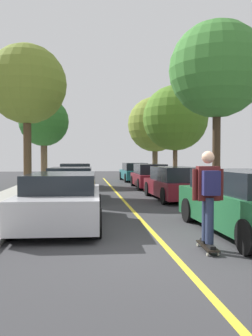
{
  "coord_description": "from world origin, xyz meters",
  "views": [
    {
      "loc": [
        -1.54,
        -6.22,
        1.72
      ],
      "look_at": [
        0.21,
        8.72,
        1.3
      ],
      "focal_mm": 37.11,
      "sensor_mm": 36.0,
      "label": 1
    }
  ],
  "objects": [
    {
      "name": "parked_car_left_near",
      "position": [
        -2.14,
        8.29,
        0.65
      ],
      "size": [
        2.1,
        4.31,
        1.34
      ],
      "color": "#196066",
      "rests_on": "ground"
    },
    {
      "name": "parked_car_right_near",
      "position": [
        2.14,
        7.83,
        0.67
      ],
      "size": [
        1.91,
        4.42,
        1.36
      ],
      "color": "maroon",
      "rests_on": "ground"
    },
    {
      "name": "fire_hydrant",
      "position": [
        3.64,
        7.59,
        0.49
      ],
      "size": [
        0.2,
        0.2,
        0.7
      ],
      "color": "#B2140F",
      "rests_on": "sidewalk_right"
    },
    {
      "name": "parked_car_left_nearest",
      "position": [
        -2.14,
        2.83,
        0.67
      ],
      "size": [
        2.12,
        4.56,
        1.32
      ],
      "color": "#B7B7BC",
      "rests_on": "ground"
    },
    {
      "name": "center_line",
      "position": [
        0.0,
        4.0,
        0.0
      ],
      "size": [
        0.12,
        39.2,
        0.01
      ],
      "primitive_type": "cube",
      "color": "gold",
      "rests_on": "ground"
    },
    {
      "name": "street_tree_left_nearest",
      "position": [
        -4.17,
        10.02,
        5.05
      ],
      "size": [
        3.58,
        3.58,
        6.73
      ],
      "color": "#4C3823",
      "rests_on": "sidewalk_left"
    },
    {
      "name": "parked_car_right_far",
      "position": [
        2.14,
        13.43,
        0.69
      ],
      "size": [
        1.88,
        4.39,
        1.39
      ],
      "color": "maroon",
      "rests_on": "ground"
    },
    {
      "name": "skateboard",
      "position": [
        0.7,
        -0.06,
        0.09
      ],
      "size": [
        0.28,
        0.85,
        0.1
      ],
      "color": "black",
      "rests_on": "ground"
    },
    {
      "name": "parked_car_right_nearest",
      "position": [
        2.14,
        1.26,
        0.72
      ],
      "size": [
        2.07,
        4.69,
        1.44
      ],
      "color": "#1E5B33",
      "rests_on": "ground"
    },
    {
      "name": "ground",
      "position": [
        0.0,
        0.0,
        0.0
      ],
      "size": [
        80.0,
        80.0,
        0.0
      ],
      "primitive_type": "plane",
      "color": "#353538"
    },
    {
      "name": "parked_car_left_far",
      "position": [
        -2.14,
        14.34,
        0.7
      ],
      "size": [
        2.05,
        4.19,
        1.41
      ],
      "color": "white",
      "rests_on": "ground"
    },
    {
      "name": "skateboarder",
      "position": [
        0.7,
        -0.09,
        1.09
      ],
      "size": [
        0.58,
        0.71,
        1.75
      ],
      "color": "black",
      "rests_on": "skateboard"
    },
    {
      "name": "street_tree_right_near",
      "position": [
        4.17,
        15.44,
        4.28
      ],
      "size": [
        4.15,
        4.15,
        6.22
      ],
      "color": "brown",
      "rests_on": "sidewalk_right"
    },
    {
      "name": "street_tree_right_nearest",
      "position": [
        4.17,
        8.42,
        5.56
      ],
      "size": [
        4.17,
        4.17,
        7.53
      ],
      "color": "#3D2D1E",
      "rests_on": "sidewalk_right"
    },
    {
      "name": "street_tree_right_far",
      "position": [
        4.17,
        21.9,
        4.49
      ],
      "size": [
        4.5,
        4.5,
        6.62
      ],
      "color": "brown",
      "rests_on": "sidewalk_right"
    },
    {
      "name": "street_tree_left_near",
      "position": [
        -4.17,
        16.41,
        4.04
      ],
      "size": [
        3.16,
        3.16,
        5.51
      ],
      "color": "brown",
      "rests_on": "sidewalk_left"
    },
    {
      "name": "parked_car_right_farthest",
      "position": [
        2.14,
        19.64,
        0.67
      ],
      "size": [
        1.93,
        4.41,
        1.37
      ],
      "color": "#196066",
      "rests_on": "ground"
    }
  ]
}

